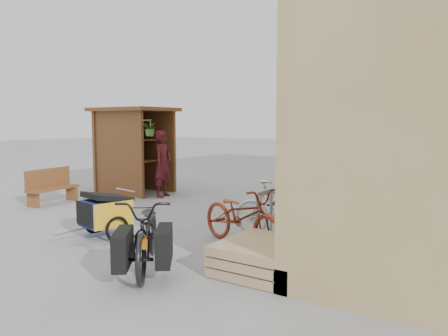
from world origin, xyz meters
The scene contains 17 objects.
ground centered at (0.00, 0.00, 0.00)m, with size 80.00×80.00×0.00m, color #97979A.
kiosk centered at (-3.28, 2.47, 1.55)m, with size 2.49×1.65×2.40m.
bike_rack centered at (2.30, 2.40, 0.52)m, with size 0.05×5.35×0.86m.
pallet_stack centered at (3.00, -1.40, 0.21)m, with size 1.00×1.20×0.40m.
bench centered at (-3.67, 0.11, 0.44)m, with size 0.59×1.41×0.86m.
shopping_carts centered at (3.00, 6.81, 0.58)m, with size 0.55×1.86×0.99m.
child_trailer centered at (-0.14, -1.31, 0.45)m, with size 0.89×1.42×0.82m.
cargo_bike centered at (1.68, -2.17, 0.51)m, with size 1.71×1.96×1.02m.
person_kiosk centered at (-2.02, 2.36, 0.89)m, with size 0.65×0.43×1.78m, color maroon.
bike_0 centered at (2.17, -0.51, 0.49)m, with size 0.65×1.88×0.99m, color maroon.
bike_1 centered at (2.41, 0.34, 0.49)m, with size 0.46×1.64×0.99m, color silver.
bike_2 centered at (2.25, 1.50, 0.48)m, with size 0.63×1.81×0.95m, color maroon.
bike_3 centered at (2.39, 1.96, 0.52)m, with size 0.49×1.72×1.03m, color #218578.
bike_4 centered at (2.36, 2.96, 0.48)m, with size 0.64×1.82×0.96m, color #A1A1A5.
bike_5 centered at (2.34, 3.26, 0.56)m, with size 0.52×1.85×1.11m, color tan.
bike_6 centered at (2.26, 4.10, 0.41)m, with size 0.55×1.58×0.83m, color silver.
bike_7 centered at (2.31, 4.38, 0.51)m, with size 0.48×1.70×1.02m, color tan.
Camera 1 is at (5.71, -6.42, 2.00)m, focal length 35.00 mm.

